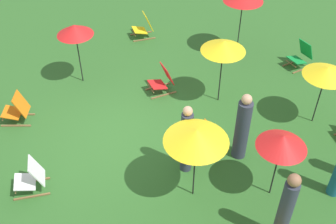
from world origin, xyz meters
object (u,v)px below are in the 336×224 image
umbrella_4 (196,136)px  deckchair_9 (162,80)px  person_1 (187,141)px  person_3 (285,210)px  deckchair_0 (17,110)px  deckchair_1 (31,178)px  umbrella_0 (223,46)px  umbrella_5 (75,30)px  deckchair_5 (208,140)px  umbrella_1 (282,141)px  person_4 (242,128)px  umbrella_2 (327,72)px  deckchair_2 (301,56)px  deckchair_6 (144,27)px

umbrella_4 → deckchair_9: bearing=174.9°
person_1 → person_3: (2.22, 1.17, 0.02)m
deckchair_9 → umbrella_4: bearing=-13.8°
person_1 → umbrella_4: bearing=-140.2°
deckchair_0 → deckchair_1: bearing=21.9°
umbrella_0 → umbrella_5: 3.95m
deckchair_1 → deckchair_5: bearing=93.8°
umbrella_1 → umbrella_4: bearing=-105.1°
umbrella_4 → person_4: size_ratio=1.05×
deckchair_1 → person_4: 4.70m
umbrella_4 → umbrella_2: bearing=110.5°
deckchair_5 → deckchair_0: bearing=-133.1°
person_1 → umbrella_2: bearing=-34.7°
umbrella_1 → person_4: size_ratio=0.95×
deckchair_1 → deckchair_5: same height
deckchair_1 → person_4: (0.26, 4.67, 0.48)m
deckchair_1 → umbrella_5: bearing=161.0°
deckchair_0 → umbrella_1: (3.90, 5.15, 1.18)m
deckchair_1 → umbrella_2: size_ratio=0.50×
umbrella_0 → umbrella_4: 3.33m
deckchair_0 → deckchair_5: same height
deckchair_2 → umbrella_2: size_ratio=0.51×
deckchair_0 → deckchair_2: same height
deckchair_2 → deckchair_6: (-2.99, -4.12, 0.00)m
deckchair_2 → umbrella_4: umbrella_4 is taller
umbrella_0 → person_3: (4.35, -0.45, -0.81)m
person_3 → umbrella_5: bearing=129.3°
deckchair_5 → deckchair_9: (-2.56, -0.41, 0.00)m
umbrella_4 → person_3: umbrella_4 is taller
deckchair_5 → umbrella_2: bearing=80.9°
umbrella_0 → umbrella_5: umbrella_0 is taller
deckchair_1 → deckchair_2: same height
deckchair_5 → umbrella_4: size_ratio=0.46×
umbrella_1 → person_3: size_ratio=0.93×
deckchair_2 → person_1: size_ratio=0.47×
deckchair_1 → umbrella_1: bearing=75.9°
deckchair_9 → umbrella_0: bearing=50.8°
deckchair_6 → umbrella_1: size_ratio=0.49×
umbrella_0 → umbrella_4: (2.87, -1.69, 0.02)m
umbrella_0 → person_3: 4.44m
umbrella_4 → umbrella_5: bearing=-159.6°
deckchair_0 → deckchair_1: (2.40, 0.28, 0.00)m
deckchair_6 → deckchair_9: size_ratio=1.00×
deckchair_6 → umbrella_0: 4.25m
deckchair_0 → deckchair_1: 2.42m
deckchair_6 → umbrella_5: size_ratio=0.46×
deckchair_0 → umbrella_5: umbrella_5 is taller
person_3 → person_4: size_ratio=1.03×
umbrella_0 → person_1: 2.80m
umbrella_4 → umbrella_5: umbrella_4 is taller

